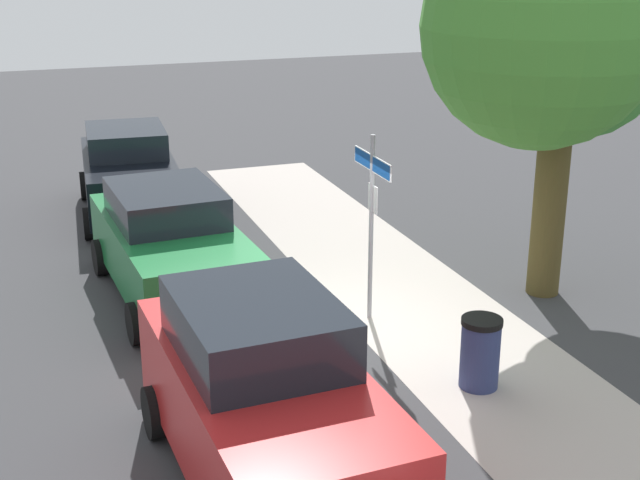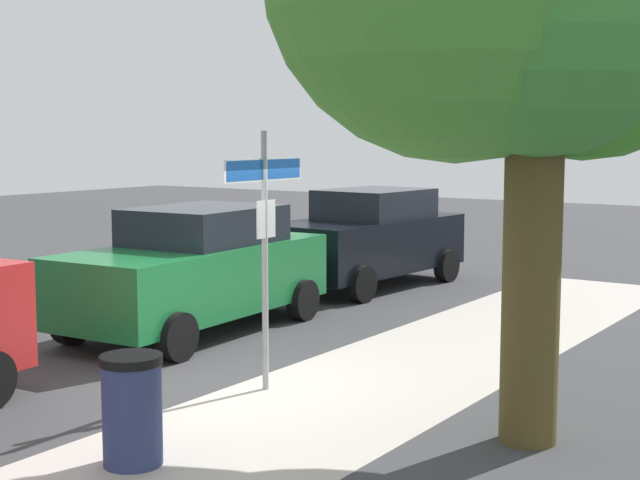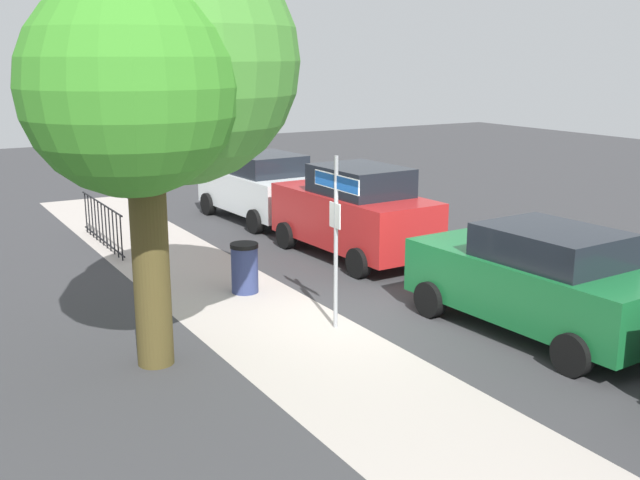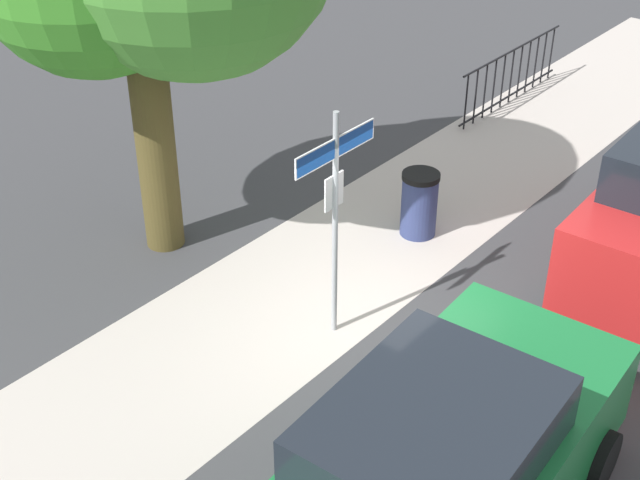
% 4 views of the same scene
% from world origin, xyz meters
% --- Properties ---
extents(ground_plane, '(60.00, 60.00, 0.00)m').
position_xyz_m(ground_plane, '(0.00, 0.00, 0.00)').
color(ground_plane, '#38383A').
extents(sidewalk_strip, '(24.00, 2.60, 0.00)m').
position_xyz_m(sidewalk_strip, '(2.00, 1.30, 0.00)').
color(sidewalk_strip, '#B2A79E').
rests_on(sidewalk_strip, ground_plane).
extents(street_sign, '(1.36, 0.07, 2.92)m').
position_xyz_m(street_sign, '(-0.23, 0.40, 1.96)').
color(street_sign, '#9EA0A5').
rests_on(street_sign, ground_plane).
extents(car_green, '(4.57, 2.29, 1.82)m').
position_xyz_m(car_green, '(-2.13, -2.34, 0.92)').
color(car_green, '#176831').
rests_on(car_green, ground_plane).
extents(iron_fence, '(3.57, 0.04, 1.07)m').
position_xyz_m(iron_fence, '(7.48, 2.30, 0.55)').
color(iron_fence, black).
rests_on(iron_fence, ground_plane).
extents(trash_bin, '(0.55, 0.55, 0.98)m').
position_xyz_m(trash_bin, '(2.33, 0.90, 0.49)').
color(trash_bin, navy).
rests_on(trash_bin, ground_plane).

